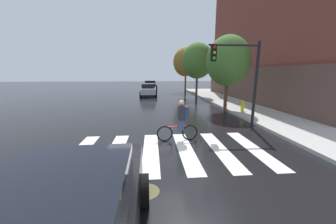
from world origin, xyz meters
The scene contains 11 objects.
ground_plane centered at (0.00, 0.00, 0.00)m, with size 120.00×120.00×0.00m, color black.
crosswalk_stripes centered at (0.58, 0.00, 0.01)m, with size 6.83×3.60×0.01m.
manhole_cover centered at (-0.15, -2.28, 0.00)m, with size 0.64×0.64×0.01m, color #473D1E.
sedan_mid centered at (-0.42, 16.90, 0.77)m, with size 2.07×4.34×1.49m.
sedan_far centered at (-0.24, 24.65, 0.81)m, with size 2.29×4.63×1.58m.
cyclist centered at (1.16, 1.02, 0.84)m, with size 1.71×0.38×1.69m.
traffic_light_near centered at (4.21, 2.52, 2.86)m, with size 2.47×0.28×4.20m.
fire_hydrant centered at (6.21, 5.97, 0.53)m, with size 0.33×0.22×0.78m.
street_tree_near centered at (5.27, 6.69, 3.56)m, with size 2.97×2.97×5.28m.
street_tree_mid centered at (5.03, 14.66, 4.06)m, with size 3.38×3.38×6.02m.
street_tree_far centered at (4.93, 21.42, 4.33)m, with size 3.61×3.61×6.42m.
Camera 1 is at (0.04, -6.23, 2.73)m, focal length 19.97 mm.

